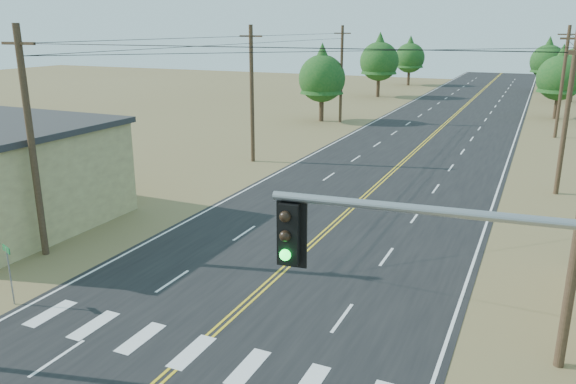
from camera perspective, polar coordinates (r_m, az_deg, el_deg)
The scene contains 14 objects.
road at distance 37.36m, azimuth 9.35°, elevation 0.95°, with size 15.00×200.00×0.02m, color black.
utility_pole_left_near at distance 26.32m, azimuth -24.62°, elevation 4.60°, with size 1.80×0.30×10.00m.
utility_pole_left_mid at distance 42.04m, azimuth -3.69°, elevation 9.95°, with size 1.80×0.30×10.00m.
utility_pole_left_far at distance 60.34m, azimuth 5.44°, elevation 11.88°, with size 1.80×0.30×10.00m.
utility_pole_right_mid at distance 37.18m, azimuth 26.51°, elevation 7.43°, with size 1.80×0.30×10.00m.
utility_pole_right_far at distance 57.07m, azimuth 26.10°, elevation 10.06°, with size 1.80×0.30×10.00m.
signal_mast_right at distance 9.99m, azimuth 21.35°, elevation -14.52°, with size 5.68×0.95×7.27m.
street_sign at distance 22.84m, azimuth -26.51°, elevation -6.72°, with size 0.65×0.27×2.29m.
tree_left_near at distance 60.90m, azimuth 3.47°, elevation 11.92°, with size 4.97×4.97×8.29m.
tree_left_mid at distance 83.70m, azimuth 9.27°, elevation 13.35°, with size 5.52×5.52×9.21m.
tree_left_far at distance 101.91m, azimuth 12.28°, elevation 13.46°, with size 5.08×5.08×8.47m.
tree_right_near at distance 69.18m, azimuth 25.95°, elevation 10.79°, with size 4.88×4.88×8.13m.
tree_right_mid at distance 86.06m, azimuth 27.17°, elevation 11.54°, with size 5.03×5.03×8.38m.
tree_right_far at distance 97.48m, azimuth 24.89°, elevation 12.25°, with size 5.12×5.12×8.53m.
Camera 1 is at (9.16, -4.86, 9.85)m, focal length 35.00 mm.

